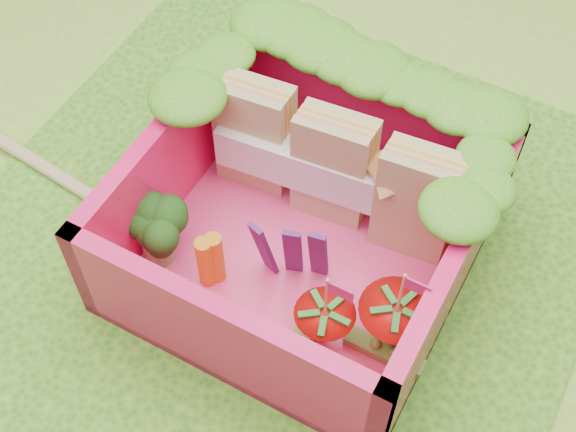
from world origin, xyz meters
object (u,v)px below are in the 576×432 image
at_px(strawberry_right, 393,327).
at_px(chopsticks, 68,181).
at_px(bento_box, 304,219).
at_px(sandwich_stack, 335,168).
at_px(broccoli, 154,234).
at_px(strawberry_left, 324,327).

xyz_separation_m(strawberry_right, chopsticks, (-1.61, 0.06, -0.17)).
bearing_deg(bento_box, sandwich_stack, 88.57).
relative_size(bento_box, broccoli, 3.92).
height_order(bento_box, chopsticks, bento_box).
height_order(bento_box, sandwich_stack, sandwich_stack).
bearing_deg(sandwich_stack, chopsticks, -159.18).
height_order(bento_box, strawberry_left, bento_box).
bearing_deg(chopsticks, strawberry_left, -7.03).
bearing_deg(strawberry_right, bento_box, 155.80).
xyz_separation_m(bento_box, broccoli, (-0.51, -0.32, -0.05)).
bearing_deg(strawberry_left, chopsticks, 172.97).
bearing_deg(chopsticks, sandwich_stack, 20.82).
bearing_deg(chopsticks, bento_box, 8.57).
bearing_deg(strawberry_right, sandwich_stack, 135.66).
bearing_deg(strawberry_right, strawberry_left, -153.94).
distance_m(bento_box, strawberry_left, 0.44).
xyz_separation_m(broccoli, strawberry_left, (0.78, -0.02, -0.05)).
relative_size(sandwich_stack, chopsticks, 0.43).
relative_size(sandwich_stack, strawberry_left, 2.26).
xyz_separation_m(sandwich_stack, strawberry_right, (0.49, -0.48, -0.13)).
bearing_deg(strawberry_right, broccoli, -174.77).
xyz_separation_m(bento_box, strawberry_right, (0.50, -0.22, -0.08)).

